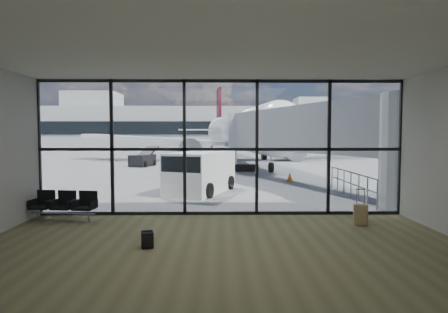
{
  "coord_description": "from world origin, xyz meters",
  "views": [
    {
      "loc": [
        -0.03,
        -12.4,
        2.66
      ],
      "look_at": [
        0.14,
        3.0,
        1.79
      ],
      "focal_mm": 30.0,
      "sensor_mm": 36.0,
      "label": 1
    }
  ],
  "objects_px": {
    "backpack": "(147,240)",
    "belt_loader": "(143,159)",
    "seating_row": "(65,204)",
    "mobile_stairs": "(18,168)",
    "suitcase": "(361,214)",
    "service_van": "(200,172)",
    "airliner": "(237,132)"
  },
  "relations": [
    {
      "from": "backpack",
      "to": "belt_loader",
      "type": "relative_size",
      "value": 0.11
    },
    {
      "from": "airliner",
      "to": "service_van",
      "type": "xyz_separation_m",
      "value": [
        -2.79,
        -24.09,
        -2.04
      ]
    },
    {
      "from": "seating_row",
      "to": "suitcase",
      "type": "height_order",
      "value": "suitcase"
    },
    {
      "from": "backpack",
      "to": "airliner",
      "type": "xyz_separation_m",
      "value": [
        3.58,
        32.66,
        2.81
      ]
    },
    {
      "from": "suitcase",
      "to": "mobile_stairs",
      "type": "height_order",
      "value": "mobile_stairs"
    },
    {
      "from": "seating_row",
      "to": "airliner",
      "type": "relative_size",
      "value": 0.05
    },
    {
      "from": "seating_row",
      "to": "service_van",
      "type": "xyz_separation_m",
      "value": [
        3.96,
        5.57,
        0.46
      ]
    },
    {
      "from": "seating_row",
      "to": "service_van",
      "type": "bearing_deg",
      "value": 61.72
    },
    {
      "from": "mobile_stairs",
      "to": "backpack",
      "type": "bearing_deg",
      "value": -70.85
    },
    {
      "from": "belt_loader",
      "to": "suitcase",
      "type": "bearing_deg",
      "value": -49.92
    },
    {
      "from": "airliner",
      "to": "service_van",
      "type": "relative_size",
      "value": 8.1
    },
    {
      "from": "seating_row",
      "to": "service_van",
      "type": "distance_m",
      "value": 6.85
    },
    {
      "from": "airliner",
      "to": "service_van",
      "type": "bearing_deg",
      "value": -103.63
    },
    {
      "from": "seating_row",
      "to": "service_van",
      "type": "height_order",
      "value": "service_van"
    },
    {
      "from": "belt_loader",
      "to": "backpack",
      "type": "bearing_deg",
      "value": -64.85
    },
    {
      "from": "suitcase",
      "to": "service_van",
      "type": "bearing_deg",
      "value": 141.38
    },
    {
      "from": "suitcase",
      "to": "seating_row",
      "type": "bearing_deg",
      "value": -172.21
    },
    {
      "from": "service_van",
      "to": "backpack",
      "type": "bearing_deg",
      "value": -75.12
    },
    {
      "from": "backpack",
      "to": "mobile_stairs",
      "type": "xyz_separation_m",
      "value": [
        -11.35,
        15.58,
        0.37
      ]
    },
    {
      "from": "suitcase",
      "to": "service_van",
      "type": "height_order",
      "value": "service_van"
    },
    {
      "from": "airliner",
      "to": "belt_loader",
      "type": "xyz_separation_m",
      "value": [
        -8.52,
        -8.96,
        -2.44
      ]
    },
    {
      "from": "service_van",
      "to": "airliner",
      "type": "bearing_deg",
      "value": 103.54
    },
    {
      "from": "backpack",
      "to": "belt_loader",
      "type": "height_order",
      "value": "belt_loader"
    },
    {
      "from": "suitcase",
      "to": "belt_loader",
      "type": "relative_size",
      "value": 0.27
    },
    {
      "from": "service_van",
      "to": "mobile_stairs",
      "type": "bearing_deg",
      "value": 170.16
    },
    {
      "from": "suitcase",
      "to": "belt_loader",
      "type": "bearing_deg",
      "value": 129.48
    },
    {
      "from": "airliner",
      "to": "belt_loader",
      "type": "bearing_deg",
      "value": -140.6
    },
    {
      "from": "airliner",
      "to": "mobile_stairs",
      "type": "xyz_separation_m",
      "value": [
        -14.94,
        -17.08,
        -2.44
      ]
    },
    {
      "from": "backpack",
      "to": "service_van",
      "type": "relative_size",
      "value": 0.09
    },
    {
      "from": "seating_row",
      "to": "mobile_stairs",
      "type": "height_order",
      "value": "mobile_stairs"
    },
    {
      "from": "backpack",
      "to": "airliner",
      "type": "distance_m",
      "value": 32.98
    },
    {
      "from": "suitcase",
      "to": "mobile_stairs",
      "type": "bearing_deg",
      "value": 154.95
    }
  ]
}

